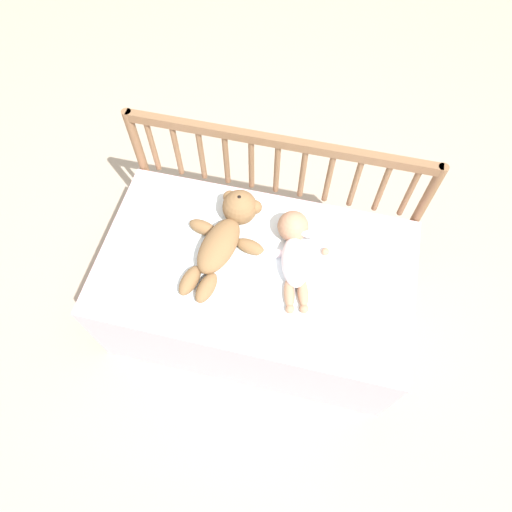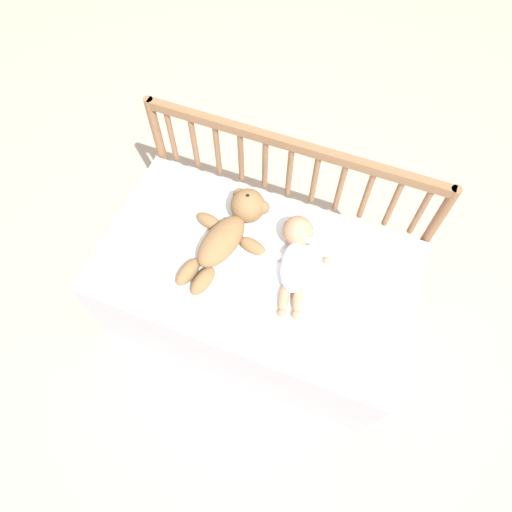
% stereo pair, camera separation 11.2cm
% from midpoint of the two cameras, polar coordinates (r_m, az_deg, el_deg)
% --- Properties ---
extents(ground_plane, '(12.00, 12.00, 0.00)m').
position_cam_midpoint_polar(ground_plane, '(2.07, -1.61, -7.13)').
color(ground_plane, tan).
extents(crib_mattress, '(1.15, 0.66, 0.45)m').
position_cam_midpoint_polar(crib_mattress, '(1.86, -1.78, -4.56)').
color(crib_mattress, '#EDB7C6').
rests_on(crib_mattress, ground_plane).
extents(crib_rail, '(1.15, 0.04, 0.74)m').
position_cam_midpoint_polar(crib_rail, '(1.77, 0.74, 9.77)').
color(crib_rail, brown).
rests_on(crib_rail, ground_plane).
extents(blanket, '(0.80, 0.54, 0.01)m').
position_cam_midpoint_polar(blanket, '(1.67, -2.30, -0.44)').
color(blanket, white).
rests_on(blanket, crib_mattress).
extents(teddy_bear, '(0.31, 0.46, 0.13)m').
position_cam_midpoint_polar(teddy_bear, '(1.67, -5.71, 2.73)').
color(teddy_bear, olive).
rests_on(teddy_bear, crib_mattress).
extents(baby, '(0.27, 0.38, 0.12)m').
position_cam_midpoint_polar(baby, '(1.64, 2.86, 0.71)').
color(baby, white).
rests_on(baby, crib_mattress).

